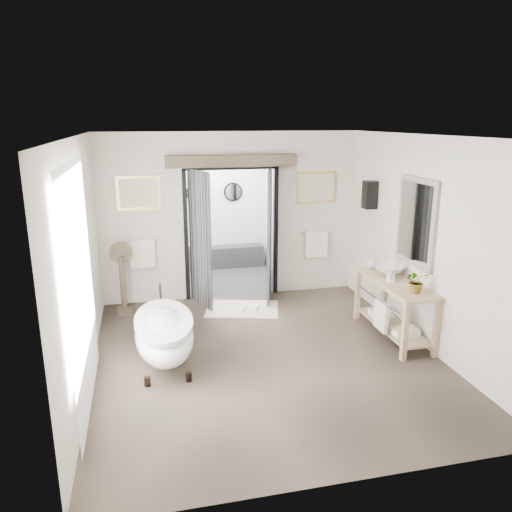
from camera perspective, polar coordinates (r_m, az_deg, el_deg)
The scene contains 13 objects.
ground_plane at distance 6.86m, azimuth 1.15°, elevation -11.43°, with size 5.00×5.00×0.00m, color brown.
room_shell at distance 6.12m, azimuth 1.21°, elevation 3.71°, with size 4.52×5.02×2.91m.
shower_room at distance 10.28m, azimuth -4.28°, elevation 3.05°, with size 2.22×2.01×2.51m.
back_wall_dressing at distance 8.53m, azimuth -2.62°, elevation 5.02°, with size 3.82×0.79×2.52m.
clawfoot_tub at distance 6.68m, azimuth -10.44°, elevation -8.66°, with size 0.75×1.68×0.82m.
vanity at distance 7.52m, azimuth 15.39°, elevation -5.33°, with size 0.57×1.60×0.85m.
pedestal_mirror at distance 8.40m, azimuth -14.97°, elevation -3.01°, with size 0.36×0.23×1.21m.
rug at distance 8.45m, azimuth -1.58°, elevation -6.05°, with size 1.20×0.80×0.01m, color beige.
slippers at distance 8.37m, azimuth -0.87°, elevation -6.02°, with size 0.42×0.27×0.05m.
basin at distance 7.65m, azimuth 14.92°, elevation -1.61°, with size 0.45×0.45×0.15m, color white.
plant at distance 6.98m, azimuth 17.89°, elevation -2.73°, with size 0.30×0.26×0.33m, color gray.
soap_bottle_a at distance 7.34m, azimuth 15.17°, elevation -2.18°, with size 0.09×0.09×0.20m, color gray.
soap_bottle_b at distance 7.99m, azimuth 12.94°, elevation -0.72°, with size 0.13×0.13×0.16m, color gray.
Camera 1 is at (-1.52, -5.93, 3.10)m, focal length 35.00 mm.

